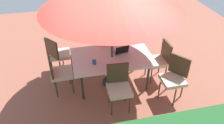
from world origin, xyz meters
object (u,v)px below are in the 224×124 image
laptop (121,51)px  cup (94,62)px  chair_west (159,59)px  chair_south (107,46)px  dining_table (112,58)px  chair_southeast (58,53)px  chair_northwest (174,76)px  chair_east (59,71)px  chair_north (119,86)px

laptop → cup: bearing=13.2°
chair_west → laptop: 0.94m
chair_south → dining_table: bearing=94.0°
chair_southeast → chair_northwest: bearing=-159.1°
chair_west → laptop: (0.90, -0.15, 0.25)m
dining_table → chair_east: bearing=1.1°
chair_north → laptop: 0.93m
chair_east → chair_west: 2.31m
chair_northwest → chair_west: bearing=147.0°
laptop → cup: 0.71m
laptop → chair_north: bearing=62.3°
chair_north → chair_west: same height
chair_south → chair_east: (1.23, 0.79, 0.00)m
chair_west → cup: 1.57m
laptop → dining_table: bearing=13.0°
chair_north → chair_east: same height
dining_table → chair_southeast: (1.19, -0.72, -0.15)m
dining_table → chair_south: (-0.04, -0.77, -0.15)m
chair_southeast → cup: bearing=-177.6°
dining_table → cup: 0.47m
chair_north → laptop: chair_north is taller
cup → laptop: bearing=-155.9°
cup → chair_northwest: bearing=161.4°
chair_south → chair_northwest: 1.88m
chair_west → cup: bearing=-85.8°
chair_northwest → chair_southeast: bearing=-159.0°
chair_south → chair_southeast: size_ratio=1.00×
chair_south → cup: size_ratio=11.13×
chair_east → laptop: bearing=-92.4°
dining_table → chair_east: size_ratio=1.80×
chair_west → chair_southeast: bearing=-109.5°
dining_table → chair_southeast: bearing=-31.3°
chair_northwest → laptop: 1.29m
dining_table → chair_north: size_ratio=1.80×
chair_north → chair_south: same height
chair_northwest → cup: (1.60, -0.54, 0.24)m
chair_northwest → chair_east: (2.36, -0.71, 0.00)m
chair_north → chair_east: bearing=151.1°
chair_north → chair_south: (-0.07, -1.53, 0.00)m
chair_east → chair_west: same height
chair_west → chair_south: bearing=-128.2°
chair_southeast → cup: size_ratio=11.13×
chair_north → chair_northwest: (-1.21, -0.03, 0.00)m
chair_south → cup: 1.10m
chair_northwest → chair_east: size_ratio=1.00×
chair_southeast → dining_table: bearing=-158.8°
dining_table → chair_south: chair_south is taller
dining_table → chair_southeast: size_ratio=1.80×
chair_south → chair_northwest: bearing=134.2°
laptop → chair_southeast: bearing=-34.6°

